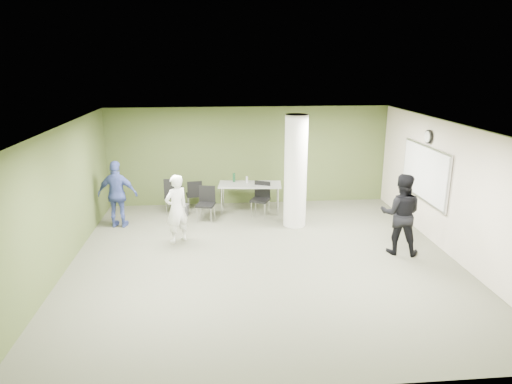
{
  "coord_description": "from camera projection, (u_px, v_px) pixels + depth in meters",
  "views": [
    {
      "loc": [
        -0.96,
        -8.8,
        4.03
      ],
      "look_at": [
        -0.07,
        1.0,
        1.19
      ],
      "focal_mm": 32.0,
      "sensor_mm": 36.0,
      "label": 1
    }
  ],
  "objects": [
    {
      "name": "wall_left",
      "position": [
        60.0,
        201.0,
        8.89
      ],
      "size": [
        0.02,
        8.0,
        2.8
      ],
      "primitive_type": "cube",
      "color": "#495729",
      "rests_on": "floor"
    },
    {
      "name": "floor",
      "position": [
        264.0,
        259.0,
        9.62
      ],
      "size": [
        8.0,
        8.0,
        0.0
      ],
      "primitive_type": "plane",
      "color": "#4C4C3C",
      "rests_on": "ground"
    },
    {
      "name": "wall_right_cream",
      "position": [
        453.0,
        191.0,
        9.58
      ],
      "size": [
        0.02,
        8.0,
        2.8
      ],
      "primitive_type": "cube",
      "color": "beige",
      "rests_on": "floor"
    },
    {
      "name": "man_blue",
      "position": [
        118.0,
        194.0,
        11.29
      ],
      "size": [
        1.04,
        0.55,
        1.69
      ],
      "primitive_type": "imported",
      "rotation": [
        0.0,
        0.0,
        2.99
      ],
      "color": "#3B4A93",
      "rests_on": "floor"
    },
    {
      "name": "wall_clock",
      "position": [
        428.0,
        137.0,
        10.46
      ],
      "size": [
        0.06,
        0.32,
        0.32
      ],
      "color": "black",
      "rests_on": "wall_right_cream"
    },
    {
      "name": "folding_table",
      "position": [
        250.0,
        186.0,
        12.43
      ],
      "size": [
        1.76,
        0.91,
        1.05
      ],
      "rotation": [
        0.0,
        0.0,
        -0.1
      ],
      "color": "#979791",
      "rests_on": "floor"
    },
    {
      "name": "chair_table_right",
      "position": [
        261.0,
        196.0,
        12.23
      ],
      "size": [
        0.6,
        0.6,
        0.92
      ],
      "rotation": [
        0.0,
        0.0,
        -0.4
      ],
      "color": "black",
      "rests_on": "floor"
    },
    {
      "name": "column",
      "position": [
        296.0,
        172.0,
        11.24
      ],
      "size": [
        0.56,
        0.56,
        2.8
      ],
      "primitive_type": "cylinder",
      "color": "silver",
      "rests_on": "floor"
    },
    {
      "name": "man_black",
      "position": [
        401.0,
        214.0,
        9.72
      ],
      "size": [
        1.04,
        0.93,
        1.77
      ],
      "primitive_type": "imported",
      "rotation": [
        0.0,
        0.0,
        2.79
      ],
      "color": "black",
      "rests_on": "floor"
    },
    {
      "name": "chair_table_left",
      "position": [
        206.0,
        201.0,
        11.86
      ],
      "size": [
        0.54,
        0.54,
        0.9
      ],
      "rotation": [
        0.0,
        0.0,
        -0.23
      ],
      "color": "black",
      "rests_on": "floor"
    },
    {
      "name": "chair_back_left",
      "position": [
        174.0,
        193.0,
        12.32
      ],
      "size": [
        0.52,
        0.52,
        1.01
      ],
      "rotation": [
        0.0,
        0.0,
        3.11
      ],
      "color": "black",
      "rests_on": "floor"
    },
    {
      "name": "whiteboard",
      "position": [
        424.0,
        173.0,
        10.7
      ],
      "size": [
        0.05,
        2.3,
        1.3
      ],
      "color": "silver",
      "rests_on": "wall_right_cream"
    },
    {
      "name": "wastebasket",
      "position": [
        184.0,
        210.0,
        12.3
      ],
      "size": [
        0.27,
        0.27,
        0.32
      ],
      "primitive_type": "cylinder",
      "color": "#4C4C4C",
      "rests_on": "floor"
    },
    {
      "name": "woman_white",
      "position": [
        176.0,
        209.0,
        10.35
      ],
      "size": [
        0.69,
        0.66,
        1.59
      ],
      "primitive_type": "imported",
      "rotation": [
        0.0,
        0.0,
        3.81
      ],
      "color": "white",
      "rests_on": "floor"
    },
    {
      "name": "ceiling",
      "position": [
        264.0,
        127.0,
        8.85
      ],
      "size": [
        8.0,
        8.0,
        0.0
      ],
      "primitive_type": "plane",
      "rotation": [
        3.14,
        0.0,
        0.0
      ],
      "color": "white",
      "rests_on": "wall_back"
    },
    {
      "name": "chair_back_right",
      "position": [
        194.0,
        193.0,
        12.68
      ],
      "size": [
        0.48,
        0.48,
        0.85
      ],
      "rotation": [
        0.0,
        0.0,
        3.29
      ],
      "color": "black",
      "rests_on": "floor"
    },
    {
      "name": "wall_back",
      "position": [
        249.0,
        156.0,
        13.06
      ],
      "size": [
        8.0,
        2.8,
        0.02
      ],
      "primitive_type": "cube",
      "rotation": [
        1.57,
        0.0,
        0.0
      ],
      "color": "#495729",
      "rests_on": "floor"
    }
  ]
}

